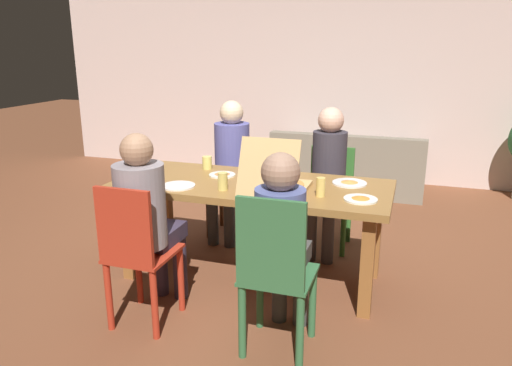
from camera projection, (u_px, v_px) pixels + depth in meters
name	position (u px, v px, depth m)	size (l,w,h in m)	color
ground_plane	(252.00, 276.00, 3.86)	(20.00, 20.00, 0.00)	brown
back_wall	(330.00, 75.00, 6.43)	(7.94, 0.12, 2.74)	beige
dining_table	(252.00, 195.00, 3.67)	(2.06, 0.86, 0.77)	olive
chair_0	(136.00, 253.00, 3.04)	(0.39, 0.42, 0.97)	#B12F1C
person_0	(146.00, 212.00, 3.12)	(0.32, 0.54, 1.26)	#352C3F
chair_1	(329.00, 193.00, 4.37)	(0.41, 0.41, 0.89)	#36722E
person_1	(328.00, 169.00, 4.17)	(0.29, 0.54, 1.26)	#413F41
chair_2	(236.00, 180.00, 4.66)	(0.43, 0.38, 0.91)	#55321C
person_2	(230.00, 159.00, 4.47)	(0.32, 0.51, 1.28)	#3C4044
chair_3	(275.00, 274.00, 2.75)	(0.41, 0.40, 1.00)	#32683C
person_3	(282.00, 233.00, 2.83)	(0.29, 0.48, 1.21)	#403F3C
pizza_box_0	(277.00, 183.00, 3.43)	(0.41, 0.56, 0.41)	tan
plate_0	(222.00, 174.00, 3.84)	(0.21, 0.21, 0.03)	white
plate_1	(361.00, 199.00, 3.24)	(0.23, 0.23, 0.03)	white
plate_2	(349.00, 183.00, 3.62)	(0.26, 0.26, 0.03)	white
plate_3	(178.00, 186.00, 3.55)	(0.25, 0.25, 0.01)	white
drinking_glass_0	(223.00, 181.00, 3.45)	(0.07, 0.07, 0.13)	#D8C563
drinking_glass_1	(274.00, 165.00, 3.91)	(0.06, 0.06, 0.13)	#B0522C
drinking_glass_2	(321.00, 187.00, 3.30)	(0.06, 0.06, 0.13)	#E7C863
drinking_glass_3	(207.00, 163.00, 4.03)	(0.08, 0.08, 0.11)	#DBCD67
couch	(348.00, 169.00, 6.08)	(1.83, 0.83, 0.74)	gray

